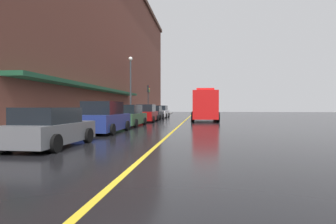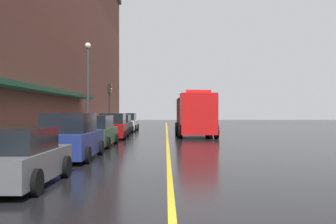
{
  "view_description": "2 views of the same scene",
  "coord_description": "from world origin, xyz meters",
  "px_view_note": "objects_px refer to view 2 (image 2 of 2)",
  "views": [
    {
      "loc": [
        1.73,
        -6.8,
        1.54
      ],
      "look_at": [
        -0.92,
        15.64,
        1.13
      ],
      "focal_mm": 29.4,
      "sensor_mm": 36.0,
      "label": 1
    },
    {
      "loc": [
        -0.12,
        -7.39,
        1.96
      ],
      "look_at": [
        0.03,
        17.26,
        1.9
      ],
      "focal_mm": 43.24,
      "sensor_mm": 36.0,
      "label": 2
    }
  ],
  "objects_px": {
    "parked_car_1": "(71,138)",
    "parking_meter_1": "(92,124)",
    "parked_car_2": "(95,132)",
    "parked_car_0": "(16,158)",
    "parked_car_3": "(113,127)",
    "parked_car_5": "(127,123)",
    "parked_car_4": "(120,125)",
    "street_lamp_left": "(88,79)",
    "traffic_light_near": "(109,98)",
    "fire_truck": "(195,115)",
    "parking_meter_0": "(114,120)"
  },
  "relations": [
    {
      "from": "parked_car_1",
      "to": "parked_car_3",
      "type": "distance_m",
      "value": 12.29
    },
    {
      "from": "parked_car_4",
      "to": "parked_car_5",
      "type": "height_order",
      "value": "parked_car_5"
    },
    {
      "from": "parked_car_4",
      "to": "traffic_light_near",
      "type": "bearing_deg",
      "value": 28.03
    },
    {
      "from": "parked_car_1",
      "to": "parked_car_5",
      "type": "height_order",
      "value": "parked_car_1"
    },
    {
      "from": "parked_car_1",
      "to": "parking_meter_1",
      "type": "xyz_separation_m",
      "value": [
        -1.36,
        12.3,
        0.19
      ]
    },
    {
      "from": "parked_car_0",
      "to": "parking_meter_1",
      "type": "height_order",
      "value": "parked_car_0"
    },
    {
      "from": "parked_car_2",
      "to": "fire_truck",
      "type": "distance_m",
      "value": 11.14
    },
    {
      "from": "parked_car_1",
      "to": "parking_meter_0",
      "type": "distance_m",
      "value": 24.15
    },
    {
      "from": "parked_car_1",
      "to": "parked_car_0",
      "type": "bearing_deg",
      "value": -179.79
    },
    {
      "from": "parked_car_4",
      "to": "parked_car_1",
      "type": "bearing_deg",
      "value": -179.3
    },
    {
      "from": "parked_car_1",
      "to": "parked_car_4",
      "type": "height_order",
      "value": "parked_car_1"
    },
    {
      "from": "parked_car_2",
      "to": "street_lamp_left",
      "type": "distance_m",
      "value": 9.03
    },
    {
      "from": "parked_car_0",
      "to": "parked_car_3",
      "type": "distance_m",
      "value": 18.19
    },
    {
      "from": "parked_car_0",
      "to": "fire_truck",
      "type": "height_order",
      "value": "fire_truck"
    },
    {
      "from": "parked_car_1",
      "to": "parked_car_5",
      "type": "distance_m",
      "value": 23.47
    },
    {
      "from": "parked_car_0",
      "to": "parked_car_2",
      "type": "bearing_deg",
      "value": 0.77
    },
    {
      "from": "parked_car_1",
      "to": "parking_meter_0",
      "type": "relative_size",
      "value": 3.56
    },
    {
      "from": "parking_meter_0",
      "to": "parked_car_4",
      "type": "bearing_deg",
      "value": -77.06
    },
    {
      "from": "parked_car_3",
      "to": "street_lamp_left",
      "type": "distance_m",
      "value": 4.41
    },
    {
      "from": "traffic_light_near",
      "to": "parked_car_4",
      "type": "bearing_deg",
      "value": -62.65
    },
    {
      "from": "parked_car_0",
      "to": "traffic_light_near",
      "type": "distance_m",
      "value": 26.74
    },
    {
      "from": "parked_car_4",
      "to": "parked_car_0",
      "type": "bearing_deg",
      "value": -179.41
    },
    {
      "from": "parked_car_0",
      "to": "parked_car_5",
      "type": "relative_size",
      "value": 0.9
    },
    {
      "from": "parked_car_3",
      "to": "parked_car_5",
      "type": "bearing_deg",
      "value": -0.79
    },
    {
      "from": "fire_truck",
      "to": "parked_car_3",
      "type": "bearing_deg",
      "value": -66.4
    },
    {
      "from": "fire_truck",
      "to": "street_lamp_left",
      "type": "xyz_separation_m",
      "value": [
        -8.13,
        -1.2,
        2.75
      ]
    },
    {
      "from": "parked_car_4",
      "to": "parked_car_5",
      "type": "bearing_deg",
      "value": 0.03
    },
    {
      "from": "parked_car_1",
      "to": "parked_car_2",
      "type": "distance_m",
      "value": 5.79
    },
    {
      "from": "parked_car_2",
      "to": "fire_truck",
      "type": "xyz_separation_m",
      "value": [
        6.16,
        9.24,
        0.84
      ]
    },
    {
      "from": "parked_car_0",
      "to": "parked_car_4",
      "type": "xyz_separation_m",
      "value": [
        0.04,
        24.1,
        0.05
      ]
    },
    {
      "from": "fire_truck",
      "to": "parking_meter_1",
      "type": "bearing_deg",
      "value": -70.9
    },
    {
      "from": "parking_meter_0",
      "to": "street_lamp_left",
      "type": "relative_size",
      "value": 0.19
    },
    {
      "from": "parked_car_5",
      "to": "parking_meter_0",
      "type": "relative_size",
      "value": 3.55
    },
    {
      "from": "parked_car_5",
      "to": "parking_meter_1",
      "type": "xyz_separation_m",
      "value": [
        -1.42,
        -11.18,
        0.24
      ]
    },
    {
      "from": "parked_car_3",
      "to": "parking_meter_1",
      "type": "xyz_separation_m",
      "value": [
        -1.5,
        0.01,
        0.22
      ]
    },
    {
      "from": "parked_car_4",
      "to": "parked_car_5",
      "type": "xyz_separation_m",
      "value": [
        0.06,
        5.27,
        0.05
      ]
    },
    {
      "from": "parked_car_2",
      "to": "parking_meter_1",
      "type": "relative_size",
      "value": 3.68
    },
    {
      "from": "parked_car_3",
      "to": "parking_meter_0",
      "type": "bearing_deg",
      "value": 6.02
    },
    {
      "from": "parked_car_5",
      "to": "traffic_light_near",
      "type": "relative_size",
      "value": 1.1
    },
    {
      "from": "parked_car_0",
      "to": "parked_car_3",
      "type": "xyz_separation_m",
      "value": [
        0.18,
        18.18,
        0.12
      ]
    },
    {
      "from": "parked_car_4",
      "to": "fire_truck",
      "type": "relative_size",
      "value": 0.54
    },
    {
      "from": "fire_truck",
      "to": "traffic_light_near",
      "type": "relative_size",
      "value": 1.78
    },
    {
      "from": "parked_car_4",
      "to": "parked_car_3",
      "type": "bearing_deg",
      "value": -177.96
    },
    {
      "from": "parking_meter_1",
      "to": "street_lamp_left",
      "type": "distance_m",
      "value": 3.73
    },
    {
      "from": "parked_car_2",
      "to": "parked_car_3",
      "type": "distance_m",
      "value": 6.5
    },
    {
      "from": "parked_car_3",
      "to": "parking_meter_1",
      "type": "relative_size",
      "value": 3.52
    },
    {
      "from": "parked_car_5",
      "to": "parking_meter_0",
      "type": "bearing_deg",
      "value": 66.24
    },
    {
      "from": "parked_car_2",
      "to": "street_lamp_left",
      "type": "height_order",
      "value": "street_lamp_left"
    },
    {
      "from": "parked_car_1",
      "to": "traffic_light_near",
      "type": "relative_size",
      "value": 1.1
    },
    {
      "from": "parking_meter_1",
      "to": "street_lamp_left",
      "type": "xyz_separation_m",
      "value": [
        -0.6,
        1.54,
        3.34
      ]
    }
  ]
}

